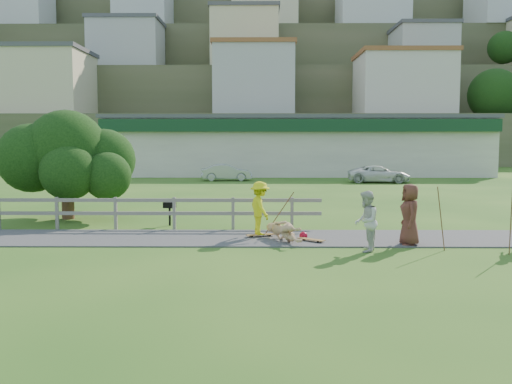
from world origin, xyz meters
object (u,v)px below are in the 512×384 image
at_px(spectator_a, 366,221).
at_px(bbq, 170,214).
at_px(skater_fallen, 284,231).
at_px(car_silver, 226,172).
at_px(spectator_c, 410,215).
at_px(skater_rider, 260,211).
at_px(car_white, 379,174).
at_px(tree, 67,170).

bearing_deg(spectator_a, bbq, -110.92).
bearing_deg(skater_fallen, car_silver, 72.62).
bearing_deg(bbq, spectator_c, -9.08).
xyz_separation_m(skater_rider, car_silver, (-2.57, 24.91, -0.21)).
distance_m(car_silver, car_white, 11.16).
bearing_deg(skater_rider, tree, 39.69).
bearing_deg(bbq, tree, 175.96).
distance_m(skater_rider, skater_fallen, 1.14).
bearing_deg(spectator_c, tree, -113.26).
height_order(car_white, tree, tree).
relative_size(spectator_a, tree, 0.34).
distance_m(car_silver, tree, 21.29).
xyz_separation_m(car_silver, bbq, (-0.65, -22.38, -0.20)).
relative_size(car_white, bbq, 5.24).
distance_m(car_white, tree, 24.65).
bearing_deg(tree, skater_rider, -29.63).
xyz_separation_m(spectator_c, car_silver, (-6.87, 26.19, -0.27)).
distance_m(skater_rider, spectator_c, 4.49).
distance_m(skater_fallen, spectator_a, 2.65).
bearing_deg(spectator_a, tree, -105.10).
xyz_separation_m(skater_fallen, tree, (-8.13, 4.93, 1.57)).
height_order(spectator_a, tree, tree).
relative_size(spectator_a, bbq, 1.99).
bearing_deg(car_white, car_silver, 84.09).
bearing_deg(spectator_a, skater_fallen, -107.19).
height_order(skater_fallen, spectator_a, spectator_a).
height_order(spectator_c, bbq, spectator_c).
bearing_deg(bbq, car_white, 78.22).
height_order(skater_rider, spectator_c, spectator_c).
bearing_deg(skater_rider, spectator_c, -127.23).
xyz_separation_m(car_silver, car_white, (11.01, -1.85, -0.01)).
distance_m(car_silver, bbq, 22.39).
bearing_deg(spectator_c, bbq, -115.02).
distance_m(spectator_a, tree, 12.16).
xyz_separation_m(spectator_a, spectator_c, (1.42, 0.89, 0.06)).
distance_m(spectator_a, car_white, 25.83).
relative_size(spectator_c, car_white, 0.41).
bearing_deg(car_white, skater_rider, 163.55).
xyz_separation_m(skater_rider, tree, (-7.41, 4.21, 1.06)).
distance_m(spectator_a, car_silver, 27.62).
bearing_deg(skater_fallen, tree, 124.06).
relative_size(spectator_a, car_white, 0.38).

